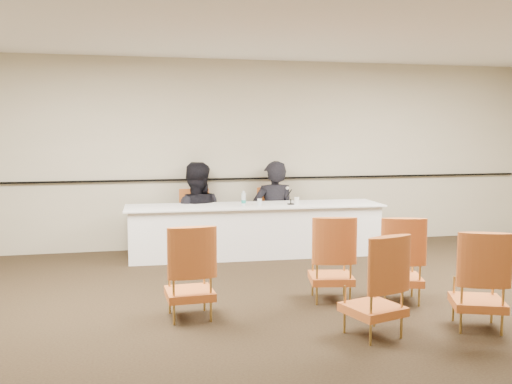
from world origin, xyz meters
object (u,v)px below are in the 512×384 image
Objects in this scene: panel_table at (255,230)px; panelist_second_chair at (195,220)px; drinking_glass at (260,202)px; aud_chair_front_right at (400,259)px; panelist_main_chair at (274,218)px; aud_chair_back_mid at (373,285)px; microphone at (291,196)px; coffee_cup at (297,201)px; aud_chair_back_right at (478,279)px; panelist_second at (195,223)px; aud_chair_front_mid at (331,258)px; water_bottle at (244,198)px; panelist_main at (274,220)px; aud_chair_front_left at (189,271)px.

panelist_second_chair reaches higher than panel_table.
aud_chair_front_right reaches higher than drinking_glass.
panelist_main_chair and aud_chair_back_mid have the same top height.
microphone reaches higher than coffee_cup.
panel_table is at bearing 131.71° from aud_chair_back_right.
aud_chair_back_mid is at bearing 114.57° from panelist_second.
aud_chair_front_mid and aud_chair_back_mid have the same top height.
coffee_cup is (0.79, -0.09, -0.05)m from water_bottle.
aud_chair_front_mid is (-0.29, -2.28, -0.35)m from coffee_cup.
panelist_main is at bearing -0.00° from panelist_second_chair.
panelist_second reaches higher than panel_table.
coffee_cup is at bearing -8.49° from drinking_glass.
water_bottle is (-0.19, -0.07, 0.49)m from panel_table.
water_bottle is 2.20× the size of drinking_glass.
panelist_second is 8.77× the size of water_bottle.
panelist_main_chair reaches higher than coffee_cup.
panelist_main_chair is 1.00× the size of aud_chair_back_right.
panel_table is 2.84m from aud_chair_front_right.
panelist_main_chair is at bearing -89.53° from panelist_main.
panelist_main reaches higher than panel_table.
aud_chair_front_right is at bearing -69.34° from drinking_glass.
microphone reaches higher than panelist_main_chair.
panelist_second_chair is (0.00, 0.00, 0.05)m from panelist_second.
microphone reaches higher than water_bottle.
drinking_glass is (0.88, -0.67, 0.34)m from panelist_second_chair.
aud_chair_back_right reaches higher than panel_table.
panelist_second reaches higher than aud_chair_front_mid.
aud_chair_front_mid is at bearing -67.36° from panelist_second_chair.
aud_chair_front_left is 1.00× the size of aud_chair_front_right.
aud_chair_front_left is at bearing -113.30° from panel_table.
panelist_second_chair is at bearing 152.11° from coffee_cup.
microphone is 2.69× the size of drinking_glass.
coffee_cup is 0.12× the size of aud_chair_front_right.
water_bottle reaches higher than aud_chair_front_right.
panel_table is at bearing 52.10° from panelist_main.
panelist_second_chair is at bearing 142.53° from drinking_glass.
panelist_second is at bearing -87.90° from panelist_second_chair.
drinking_glass is 3.77m from aud_chair_back_right.
water_bottle is (0.64, -0.67, 0.40)m from panelist_second_chair.
panelist_main reaches higher than aud_chair_back_right.
aud_chair_front_right is at bearing 34.96° from aud_chair_back_mid.
aud_chair_back_right is at bearing -81.60° from microphone.
microphone reaches higher than aud_chair_front_right.
drinking_glass is at bearing 152.08° from panelist_second.
aud_chair_front_right is at bearing -1.20° from aud_chair_front_left.
panelist_second reaches higher than coffee_cup.
panel_table is at bearing -33.67° from panelist_second_chair.
microphone reaches higher than panel_table.
panelist_main_chair is at bearing 0.00° from panelist_second_chair.
coffee_cup is at bearing -25.79° from panelist_second_chair.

